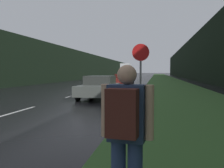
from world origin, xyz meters
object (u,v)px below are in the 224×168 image
at_px(stop_sign, 141,74).
at_px(car_oncoming, 123,75).
at_px(hitchhiker_with_backpack, 126,132).
at_px(delivery_truck, 126,70).
at_px(car_passing_far, 123,80).
at_px(car_passing_near, 100,87).

distance_m(stop_sign, car_oncoming, 48.63).
distance_m(hitchhiker_with_backpack, car_oncoming, 54.44).
bearing_deg(hitchhiker_with_backpack, delivery_truck, 104.00).
bearing_deg(stop_sign, delivery_truck, 97.62).
height_order(stop_sign, hitchhiker_with_backpack, stop_sign).
height_order(hitchhiker_with_backpack, delivery_truck, delivery_truck).
bearing_deg(delivery_truck, car_passing_far, -83.37).
xyz_separation_m(stop_sign, hitchhiker_with_backpack, (0.22, -5.85, -0.58)).
relative_size(stop_sign, car_passing_far, 0.59).
xyz_separation_m(car_oncoming, delivery_truck, (-0.00, 6.89, 1.20)).
xyz_separation_m(car_passing_near, car_oncoming, (-4.44, 42.17, 0.06)).
height_order(car_passing_near, delivery_truck, delivery_truck).
bearing_deg(car_passing_far, car_passing_near, 90.00).
height_order(car_passing_near, car_oncoming, car_oncoming).
bearing_deg(delivery_truck, stop_sign, -82.38).
height_order(stop_sign, car_passing_near, stop_sign).
bearing_deg(car_oncoming, car_passing_far, -81.93).
bearing_deg(stop_sign, car_passing_far, 99.87).
bearing_deg(stop_sign, car_passing_near, 116.32).
bearing_deg(car_oncoming, car_passing_near, -83.99).
height_order(stop_sign, delivery_truck, delivery_truck).
xyz_separation_m(car_passing_near, car_passing_far, (-0.00, 10.86, 0.01)).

